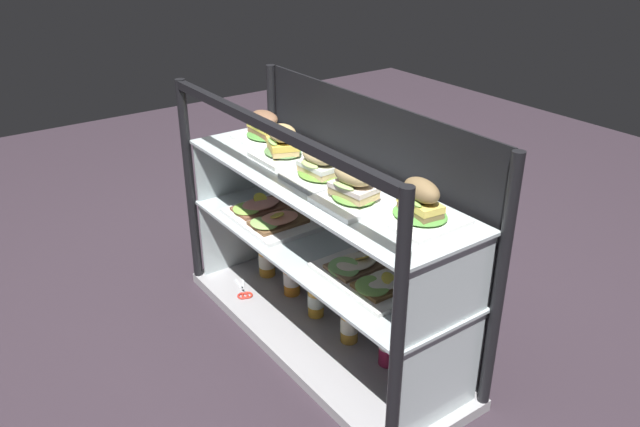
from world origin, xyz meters
name	(u,v)px	position (x,y,z in m)	size (l,w,h in m)	color
ground_plane	(320,339)	(0.00, 0.00, -0.01)	(6.00, 6.00, 0.02)	#30262E
case_base_deck	(320,332)	(0.00, 0.00, 0.02)	(1.20, 0.41, 0.04)	#A4A2A5
case_frame	(345,213)	(0.00, 0.10, 0.46)	(1.20, 0.41, 0.84)	black
riser_lower_tier	(320,290)	(0.00, 0.00, 0.20)	(1.13, 0.34, 0.32)	silver
shelf_lower_glass	(320,248)	(0.00, 0.00, 0.36)	(1.15, 0.36, 0.01)	silver
riser_upper_tier	(320,215)	(0.00, 0.00, 0.48)	(1.13, 0.34, 0.24)	silver
shelf_upper_glass	(320,180)	(0.00, 0.00, 0.61)	(1.15, 0.36, 0.01)	silver
plated_roll_sandwich_far_left	(265,130)	(-0.41, 0.05, 0.65)	(0.19, 0.19, 0.11)	white
plated_roll_sandwich_mid_left	(283,145)	(-0.22, 0.00, 0.66)	(0.18, 0.18, 0.12)	white
plated_roll_sandwich_near_left_corner	(319,168)	(0.01, -0.01, 0.65)	(0.19, 0.19, 0.11)	white
plated_roll_sandwich_mid_right	(354,189)	(0.21, -0.04, 0.66)	(0.19, 0.19, 0.13)	white
plated_roll_sandwich_near_right_corner	(420,207)	(0.40, 0.05, 0.65)	(0.21, 0.21, 0.12)	white
open_sandwich_tray_far_right	(270,216)	(-0.26, -0.03, 0.39)	(0.34, 0.26, 0.06)	white
open_sandwich_tray_right_of_center	(372,274)	(0.26, 0.01, 0.38)	(0.34, 0.26, 0.06)	white
juice_bottle_front_left_end	(267,255)	(-0.42, 0.04, 0.13)	(0.07, 0.07, 0.23)	gold
juice_bottle_back_right	(292,275)	(-0.24, 0.04, 0.12)	(0.06, 0.06, 0.20)	orange
juice_bottle_front_right_end	(316,296)	(-0.07, 0.03, 0.12)	(0.06, 0.06, 0.22)	gold
juice_bottle_front_fourth	(350,317)	(0.12, 0.04, 0.14)	(0.06, 0.06, 0.25)	gold
juice_bottle_near_post	(388,339)	(0.29, 0.07, 0.13)	(0.06, 0.06, 0.24)	#A01E44
kitchen_scissors	(244,293)	(-0.35, -0.11, 0.04)	(0.16, 0.10, 0.01)	silver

